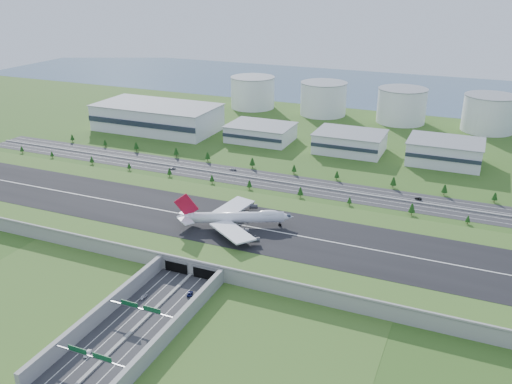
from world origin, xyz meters
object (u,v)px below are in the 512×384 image
at_px(fuel_tank_a, 253,93).
at_px(car_0, 143,297).
at_px(car_2, 190,294).
at_px(car_4, 173,168).
at_px(boeing_747, 235,217).
at_px(car_1, 87,353).
at_px(car_5, 418,199).
at_px(car_7, 233,169).

relative_size(fuel_tank_a, car_0, 10.21).
height_order(car_2, car_4, car_4).
xyz_separation_m(boeing_747, car_1, (-11.85, -120.17, -13.22)).
height_order(boeing_747, car_0, boeing_747).
bearing_deg(boeing_747, car_2, -109.85).
bearing_deg(car_5, boeing_747, -36.76).
distance_m(car_1, car_4, 228.49).
bearing_deg(car_5, car_7, -86.86).
xyz_separation_m(car_5, car_7, (-145.50, 4.58, 0.02)).
bearing_deg(car_1, boeing_747, 71.58).
relative_size(car_2, car_7, 0.95).
relative_size(fuel_tank_a, car_2, 9.22).
relative_size(fuel_tank_a, car_1, 10.54).
bearing_deg(car_5, car_2, -22.60).
xyz_separation_m(car_2, car_7, (-58.08, 172.26, 0.08)).
height_order(car_1, car_2, car_1).
distance_m(fuel_tank_a, car_1, 447.55).
distance_m(fuel_tank_a, car_7, 217.06).
bearing_deg(boeing_747, car_4, 112.92).
bearing_deg(car_4, car_2, -166.24).
bearing_deg(car_4, car_0, -173.22).
xyz_separation_m(fuel_tank_a, car_4, (25.35, -221.58, -16.58)).
distance_m(car_0, car_5, 208.84).
xyz_separation_m(car_1, car_7, (-41.24, 228.47, 0.05)).
height_order(fuel_tank_a, car_2, fuel_tank_a).
distance_m(car_4, car_7, 48.61).
bearing_deg(car_4, boeing_747, -152.73).
xyz_separation_m(car_0, car_5, (106.91, 179.41, -0.03)).
bearing_deg(car_2, car_0, 11.07).
bearing_deg(car_4, car_7, -89.39).
xyz_separation_m(boeing_747, car_4, (-98.60, 91.21, -13.20)).
xyz_separation_m(fuel_tank_a, car_7, (70.86, -204.50, -16.55)).
bearing_deg(car_4, car_5, -106.22).
relative_size(car_1, car_5, 0.97).
bearing_deg(car_2, car_1, 53.34).
xyz_separation_m(fuel_tank_a, boeing_747, (123.95, -312.79, -3.37)).
relative_size(car_5, car_7, 0.86).
distance_m(car_4, car_5, 191.42).
bearing_deg(car_7, car_0, 12.91).
distance_m(boeing_747, car_4, 134.96).
distance_m(car_0, car_7, 187.99).
distance_m(fuel_tank_a, car_4, 223.64).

